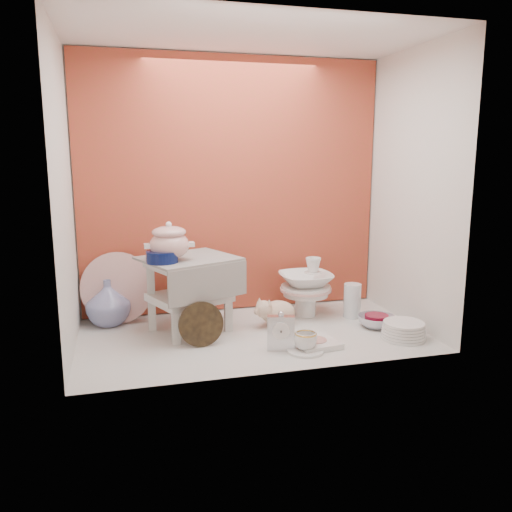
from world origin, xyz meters
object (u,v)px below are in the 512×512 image
Objects in this scene: mantel_clock at (281,331)px; soup_tureen at (169,241)px; plush_pig at (278,312)px; crystal_bowl at (376,321)px; porcelain_tower at (306,287)px; step_stool at (190,294)px; gold_rim_teacup at (306,341)px; blue_white_vase at (108,302)px; floral_platter at (117,288)px; dinner_plate_stack at (404,330)px.

soup_tureen is at bearing 161.18° from mantel_clock.
plush_pig is at bearing 2.39° from soup_tureen.
porcelain_tower reaches higher than crystal_bowl.
step_stool is at bearing 29.37° from soup_tureen.
mantel_clock reaches higher than gold_rim_teacup.
blue_white_vase is (-0.32, 0.27, -0.38)m from soup_tureen.
step_stool is at bearing 168.35° from crystal_bowl.
soup_tureen is 0.70× the size of porcelain_tower.
soup_tureen is 1.19× the size of crystal_bowl.
step_stool is 1.14× the size of floral_platter.
soup_tureen reaches higher than gold_rim_teacup.
mantel_clock is at bearing -162.59° from crystal_bowl.
step_stool is 1.83× the size of plush_pig.
blue_white_vase is (-0.43, 0.21, -0.07)m from step_stool.
soup_tureen reaches higher than crystal_bowl.
step_stool is 0.45m from floral_platter.
crystal_bowl is at bearing -44.41° from porcelain_tower.
floral_platter reaches higher than porcelain_tower.
mantel_clock is (0.76, -0.65, -0.10)m from floral_platter.
blue_white_vase is at bearing 130.58° from step_stool.
mantel_clock is 0.65m from crystal_bowl.
step_stool reaches higher than crystal_bowl.
soup_tureen reaches higher than porcelain_tower.
floral_platter reaches higher than blue_white_vase.
crystal_bowl is 0.59× the size of porcelain_tower.
blue_white_vase is at bearing -146.89° from floral_platter.
dinner_plate_stack is (1.15, -0.35, -0.46)m from soup_tureen.
step_stool is 2.25× the size of crystal_bowl.
soup_tureen reaches higher than floral_platter.
mantel_clock reaches higher than crystal_bowl.
floral_platter is 0.10m from blue_white_vase.
plush_pig reaches higher than gold_rim_teacup.
blue_white_vase is 1.12× the size of dinner_plate_stack.
floral_platter is at bearing 161.68° from crystal_bowl.
porcelain_tower is at bearing 35.71° from plush_pig.
porcelain_tower is at bearing 125.17° from dinner_plate_stack.
soup_tureen is at bearing -173.34° from step_stool.
floral_platter is at bearing 155.52° from mantel_clock.
soup_tureen is 0.97× the size of plush_pig.
floral_platter is at bearing 171.74° from porcelain_tower.
mantel_clock is (0.81, -0.61, -0.03)m from blue_white_vase.
blue_white_vase is 1.14m from gold_rim_teacup.
blue_white_vase is at bearing 169.15° from plush_pig.
porcelain_tower reaches higher than blue_white_vase.
porcelain_tower is (1.07, -0.16, -0.03)m from floral_platter.
step_stool reaches higher than porcelain_tower.
blue_white_vase is 1.33× the size of mantel_clock.
floral_platter reaches higher than mantel_clock.
plush_pig is 0.68m from dinner_plate_stack.
dinner_plate_stack is at bearing -76.68° from crystal_bowl.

